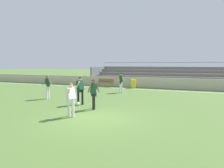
{
  "coord_description": "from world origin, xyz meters",
  "views": [
    {
      "loc": [
        4.33,
        -8.39,
        2.48
      ],
      "look_at": [
        -0.99,
        4.56,
        1.13
      ],
      "focal_mm": 33.46,
      "sensor_mm": 36.0,
      "label": 1
    }
  ],
  "objects_px": {
    "bleacher_stand": "(180,76)",
    "player_white_challenging": "(71,97)",
    "bench_far_left": "(106,82)",
    "player_dark_wide_right": "(121,81)",
    "player_dark_on_ball": "(80,88)",
    "soccer_ball": "(78,104)",
    "trash_bin": "(133,84)",
    "player_dark_dropping_back": "(94,91)",
    "player_dark_overlapping": "(47,85)"
  },
  "relations": [
    {
      "from": "trash_bin",
      "to": "player_dark_dropping_back",
      "type": "height_order",
      "value": "player_dark_dropping_back"
    },
    {
      "from": "player_white_challenging",
      "to": "player_dark_wide_right",
      "type": "relative_size",
      "value": 0.94
    },
    {
      "from": "player_dark_on_ball",
      "to": "trash_bin",
      "type": "bearing_deg",
      "value": 86.9
    },
    {
      "from": "player_dark_dropping_back",
      "to": "player_dark_on_ball",
      "type": "distance_m",
      "value": 1.66
    },
    {
      "from": "bleacher_stand",
      "to": "trash_bin",
      "type": "relative_size",
      "value": 22.83
    },
    {
      "from": "player_dark_wide_right",
      "to": "bleacher_stand",
      "type": "bearing_deg",
      "value": 59.88
    },
    {
      "from": "bench_far_left",
      "to": "player_dark_wide_right",
      "type": "xyz_separation_m",
      "value": [
        3.02,
        -3.55,
        0.47
      ]
    },
    {
      "from": "bleacher_stand",
      "to": "player_white_challenging",
      "type": "distance_m",
      "value": 16.53
    },
    {
      "from": "player_dark_dropping_back",
      "to": "player_white_challenging",
      "type": "relative_size",
      "value": 1.02
    },
    {
      "from": "player_white_challenging",
      "to": "player_dark_wide_right",
      "type": "bearing_deg",
      "value": 94.26
    },
    {
      "from": "player_dark_wide_right",
      "to": "player_dark_dropping_back",
      "type": "bearing_deg",
      "value": -82.66
    },
    {
      "from": "trash_bin",
      "to": "bleacher_stand",
      "type": "bearing_deg",
      "value": 40.73
    },
    {
      "from": "player_dark_on_ball",
      "to": "bench_far_left",
      "type": "bearing_deg",
      "value": 104.83
    },
    {
      "from": "player_dark_overlapping",
      "to": "soccer_ball",
      "type": "relative_size",
      "value": 7.61
    },
    {
      "from": "player_dark_dropping_back",
      "to": "player_dark_wide_right",
      "type": "distance_m",
      "value": 6.86
    },
    {
      "from": "player_dark_dropping_back",
      "to": "player_dark_on_ball",
      "type": "height_order",
      "value": "player_dark_on_ball"
    },
    {
      "from": "trash_bin",
      "to": "soccer_ball",
      "type": "height_order",
      "value": "trash_bin"
    },
    {
      "from": "bench_far_left",
      "to": "player_white_challenging",
      "type": "xyz_separation_m",
      "value": [
        3.66,
        -12.24,
        0.41
      ]
    },
    {
      "from": "player_dark_on_ball",
      "to": "player_dark_wide_right",
      "type": "xyz_separation_m",
      "value": [
        0.52,
        5.9,
        0.01
      ]
    },
    {
      "from": "bleacher_stand",
      "to": "player_white_challenging",
      "type": "xyz_separation_m",
      "value": [
        -3.66,
        -16.12,
        -0.18
      ]
    },
    {
      "from": "trash_bin",
      "to": "player_dark_on_ball",
      "type": "distance_m",
      "value": 9.66
    },
    {
      "from": "player_dark_on_ball",
      "to": "player_white_challenging",
      "type": "bearing_deg",
      "value": -67.37
    },
    {
      "from": "bleacher_stand",
      "to": "player_dark_on_ball",
      "type": "bearing_deg",
      "value": -109.9
    },
    {
      "from": "player_dark_wide_right",
      "to": "trash_bin",
      "type": "bearing_deg",
      "value": 89.91
    },
    {
      "from": "bleacher_stand",
      "to": "bench_far_left",
      "type": "height_order",
      "value": "bleacher_stand"
    },
    {
      "from": "bleacher_stand",
      "to": "player_dark_dropping_back",
      "type": "xyz_separation_m",
      "value": [
        -3.43,
        -14.24,
        -0.16
      ]
    },
    {
      "from": "player_dark_on_ball",
      "to": "player_dark_wide_right",
      "type": "distance_m",
      "value": 5.93
    },
    {
      "from": "trash_bin",
      "to": "player_dark_wide_right",
      "type": "distance_m",
      "value": 3.77
    },
    {
      "from": "player_dark_on_ball",
      "to": "player_dark_wide_right",
      "type": "relative_size",
      "value": 0.99
    },
    {
      "from": "player_dark_on_ball",
      "to": "soccer_ball",
      "type": "height_order",
      "value": "player_dark_on_ball"
    },
    {
      "from": "bleacher_stand",
      "to": "player_dark_overlapping",
      "type": "height_order",
      "value": "bleacher_stand"
    },
    {
      "from": "bench_far_left",
      "to": "player_dark_overlapping",
      "type": "height_order",
      "value": "player_dark_overlapping"
    },
    {
      "from": "player_dark_on_ball",
      "to": "player_white_challenging",
      "type": "relative_size",
      "value": 1.05
    },
    {
      "from": "bleacher_stand",
      "to": "player_dark_wide_right",
      "type": "height_order",
      "value": "bleacher_stand"
    },
    {
      "from": "player_dark_overlapping",
      "to": "player_dark_wide_right",
      "type": "relative_size",
      "value": 0.98
    },
    {
      "from": "player_dark_dropping_back",
      "to": "player_dark_on_ball",
      "type": "xyz_separation_m",
      "value": [
        -1.39,
        0.9,
        0.03
      ]
    },
    {
      "from": "bench_far_left",
      "to": "player_dark_on_ball",
      "type": "relative_size",
      "value": 1.07
    },
    {
      "from": "trash_bin",
      "to": "player_white_challenging",
      "type": "xyz_separation_m",
      "value": [
        0.64,
        -12.42,
        0.51
      ]
    },
    {
      "from": "trash_bin",
      "to": "soccer_ball",
      "type": "distance_m",
      "value": 10.05
    },
    {
      "from": "bleacher_stand",
      "to": "player_dark_on_ball",
      "type": "xyz_separation_m",
      "value": [
        -4.83,
        -13.33,
        -0.13
      ]
    },
    {
      "from": "bleacher_stand",
      "to": "bench_far_left",
      "type": "distance_m",
      "value": 8.32
    },
    {
      "from": "soccer_ball",
      "to": "player_dark_dropping_back",
      "type": "bearing_deg",
      "value": -20.55
    },
    {
      "from": "player_dark_on_ball",
      "to": "player_dark_overlapping",
      "type": "xyz_separation_m",
      "value": [
        -3.24,
        0.92,
        -0.01
      ]
    },
    {
      "from": "trash_bin",
      "to": "player_dark_on_ball",
      "type": "xyz_separation_m",
      "value": [
        -0.52,
        -9.63,
        0.56
      ]
    },
    {
      "from": "player_white_challenging",
      "to": "player_dark_overlapping",
      "type": "height_order",
      "value": "player_dark_overlapping"
    },
    {
      "from": "player_dark_on_ball",
      "to": "player_dark_overlapping",
      "type": "bearing_deg",
      "value": 164.18
    },
    {
      "from": "bleacher_stand",
      "to": "player_dark_on_ball",
      "type": "height_order",
      "value": "bleacher_stand"
    },
    {
      "from": "player_dark_wide_right",
      "to": "soccer_ball",
      "type": "xyz_separation_m",
      "value": [
        -0.43,
        -6.32,
        -0.91
      ]
    },
    {
      "from": "player_dark_dropping_back",
      "to": "player_dark_overlapping",
      "type": "bearing_deg",
      "value": 158.54
    },
    {
      "from": "soccer_ball",
      "to": "player_dark_on_ball",
      "type": "bearing_deg",
      "value": 101.12
    }
  ]
}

